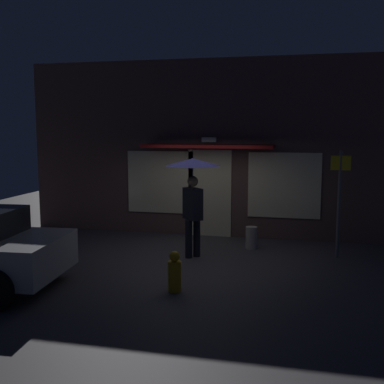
{
  "coord_description": "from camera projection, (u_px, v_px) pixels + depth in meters",
  "views": [
    {
      "loc": [
        2.21,
        -9.29,
        2.72
      ],
      "look_at": [
        0.02,
        0.13,
        1.4
      ],
      "focal_mm": 43.62,
      "sensor_mm": 36.0,
      "label": 1
    }
  ],
  "objects": [
    {
      "name": "sidewalk_bollard",
      "position": [
        251.0,
        238.0,
        10.62
      ],
      "size": [
        0.26,
        0.26,
        0.5
      ],
      "primitive_type": "cylinder",
      "color": "#B2A899",
      "rests_on": "ground"
    },
    {
      "name": "ground_plane",
      "position": [
        190.0,
        259.0,
        9.83
      ],
      "size": [
        18.0,
        18.0,
        0.0
      ],
      "primitive_type": "plane",
      "color": "#423F44"
    },
    {
      "name": "building_facade",
      "position": [
        211.0,
        149.0,
        11.79
      ],
      "size": [
        9.64,
        1.0,
        4.44
      ],
      "color": "brown",
      "rests_on": "ground"
    },
    {
      "name": "person_with_umbrella",
      "position": [
        193.0,
        181.0,
        9.73
      ],
      "size": [
        1.14,
        1.14,
        2.11
      ],
      "rotation": [
        0.0,
        0.0,
        -0.81
      ],
      "color": "black",
      "rests_on": "ground"
    },
    {
      "name": "fire_hydrant",
      "position": [
        175.0,
        273.0,
        7.82
      ],
      "size": [
        0.22,
        0.22,
        0.69
      ],
      "color": "gold",
      "rests_on": "ground"
    },
    {
      "name": "street_sign_post",
      "position": [
        339.0,
        198.0,
        9.73
      ],
      "size": [
        0.4,
        0.07,
        2.27
      ],
      "color": "#595B60",
      "rests_on": "ground"
    }
  ]
}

